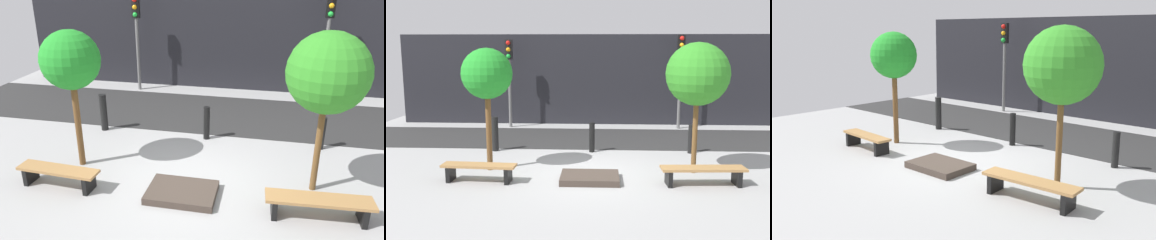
% 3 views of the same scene
% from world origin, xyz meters
% --- Properties ---
extents(ground_plane, '(18.00, 18.00, 0.00)m').
position_xyz_m(ground_plane, '(0.00, 0.00, 0.00)').
color(ground_plane, '#9A9A9A').
extents(road_strip, '(18.00, 3.48, 0.01)m').
position_xyz_m(road_strip, '(0.00, 4.40, 0.01)').
color(road_strip, '#2B2B2B').
rests_on(road_strip, ground).
extents(building_facade, '(16.20, 0.50, 3.72)m').
position_xyz_m(building_facade, '(0.00, 7.49, 1.86)').
color(building_facade, black).
rests_on(building_facade, ground).
extents(bench_left, '(1.81, 0.52, 0.43)m').
position_xyz_m(bench_left, '(-2.66, -0.69, 0.31)').
color(bench_left, black).
rests_on(bench_left, ground).
extents(bench_right, '(1.99, 0.57, 0.44)m').
position_xyz_m(bench_right, '(2.66, -0.69, 0.32)').
color(bench_right, black).
rests_on(bench_right, ground).
extents(planter_bed, '(1.41, 1.02, 0.15)m').
position_xyz_m(planter_bed, '(0.00, -0.49, 0.08)').
color(planter_bed, '#40352E').
rests_on(planter_bed, ground).
extents(tree_behind_left_bench, '(1.31, 1.31, 3.20)m').
position_xyz_m(tree_behind_left_bench, '(-2.66, 0.34, 2.51)').
color(tree_behind_left_bench, brown).
rests_on(tree_behind_left_bench, ground).
extents(tree_behind_right_bench, '(1.59, 1.59, 3.34)m').
position_xyz_m(tree_behind_right_bench, '(2.66, 0.34, 2.53)').
color(tree_behind_right_bench, brown).
rests_on(tree_behind_right_bench, ground).
extents(bollard_far_left, '(0.20, 0.20, 1.07)m').
position_xyz_m(bollard_far_left, '(-3.02, 2.41, 0.54)').
color(bollard_far_left, black).
rests_on(bollard_far_left, ground).
extents(bollard_left, '(0.17, 0.17, 0.93)m').
position_xyz_m(bollard_left, '(0.00, 2.41, 0.46)').
color(bollard_left, black).
rests_on(bollard_left, ground).
extents(bollard_center, '(0.17, 0.17, 0.88)m').
position_xyz_m(bollard_center, '(3.02, 2.41, 0.44)').
color(bollard_center, black).
rests_on(bollard_center, ground).
extents(traffic_light_west, '(0.28, 0.27, 3.50)m').
position_xyz_m(traffic_light_west, '(-3.37, 6.42, 2.42)').
color(traffic_light_west, slate).
rests_on(traffic_light_west, ground).
extents(traffic_light_mid_west, '(0.28, 0.27, 3.67)m').
position_xyz_m(traffic_light_mid_west, '(3.37, 6.42, 2.54)').
color(traffic_light_mid_west, slate).
rests_on(traffic_light_mid_west, ground).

